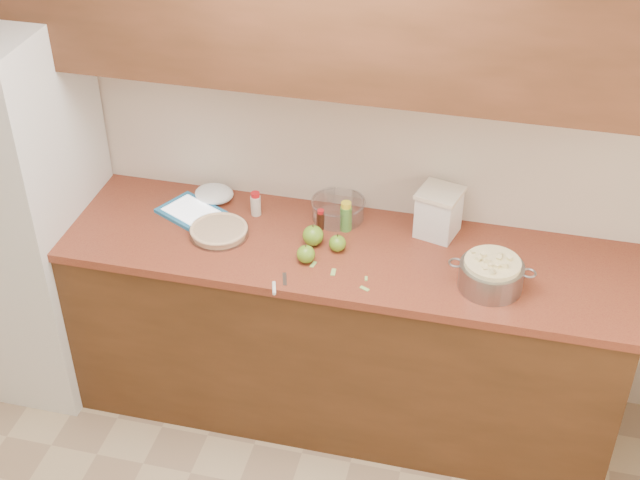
% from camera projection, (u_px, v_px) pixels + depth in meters
% --- Properties ---
extents(room_shell, '(3.60, 3.60, 3.60)m').
position_uv_depth(room_shell, '(190.00, 443.00, 2.38)').
color(room_shell, tan).
rests_on(room_shell, ground).
extents(counter_run, '(2.64, 0.68, 0.92)m').
position_uv_depth(counter_run, '(320.00, 326.00, 4.03)').
color(counter_run, '#532F17').
rests_on(counter_run, ground).
extents(fridge, '(0.70, 0.70, 1.80)m').
position_uv_depth(fridge, '(9.00, 209.00, 4.03)').
color(fridge, silver).
rests_on(fridge, ground).
extents(pie, '(0.26, 0.26, 0.04)m').
position_uv_depth(pie, '(219.00, 231.00, 3.81)').
color(pie, silver).
rests_on(pie, counter_run).
extents(colander, '(0.34, 0.25, 0.13)m').
position_uv_depth(colander, '(491.00, 275.00, 3.50)').
color(colander, gray).
rests_on(colander, counter_run).
extents(flour_canister, '(0.21, 0.21, 0.21)m').
position_uv_depth(flour_canister, '(439.00, 212.00, 3.77)').
color(flour_canister, white).
rests_on(flour_canister, counter_run).
extents(tablet, '(0.33, 0.30, 0.02)m').
position_uv_depth(tablet, '(191.00, 212.00, 3.95)').
color(tablet, teal).
rests_on(tablet, counter_run).
extents(paring_knife, '(0.06, 0.15, 0.01)m').
position_uv_depth(paring_knife, '(276.00, 286.00, 3.52)').
color(paring_knife, gray).
rests_on(paring_knife, counter_run).
extents(lemon_bottle, '(0.05, 0.05, 0.14)m').
position_uv_depth(lemon_bottle, '(346.00, 217.00, 3.82)').
color(lemon_bottle, '#4C8C38').
rests_on(lemon_bottle, counter_run).
extents(cinnamon_shaker, '(0.05, 0.05, 0.11)m').
position_uv_depth(cinnamon_shaker, '(256.00, 204.00, 3.92)').
color(cinnamon_shaker, beige).
rests_on(cinnamon_shaker, counter_run).
extents(vanilla_bottle, '(0.03, 0.03, 0.09)m').
position_uv_depth(vanilla_bottle, '(321.00, 220.00, 3.84)').
color(vanilla_bottle, black).
rests_on(vanilla_bottle, counter_run).
extents(mixing_bowl, '(0.24, 0.24, 0.09)m').
position_uv_depth(mixing_bowl, '(338.00, 208.00, 3.90)').
color(mixing_bowl, silver).
rests_on(mixing_bowl, counter_run).
extents(paper_towel, '(0.21, 0.19, 0.07)m').
position_uv_depth(paper_towel, '(214.00, 194.00, 4.02)').
color(paper_towel, white).
rests_on(paper_towel, counter_run).
extents(apple_left, '(0.09, 0.09, 0.10)m').
position_uv_depth(apple_left, '(313.00, 235.00, 3.74)').
color(apple_left, '#609121').
rests_on(apple_left, counter_run).
extents(apple_center, '(0.07, 0.07, 0.08)m').
position_uv_depth(apple_center, '(337.00, 243.00, 3.71)').
color(apple_center, '#609121').
rests_on(apple_center, counter_run).
extents(apple_front, '(0.08, 0.08, 0.09)m').
position_uv_depth(apple_front, '(306.00, 254.00, 3.65)').
color(apple_front, '#609121').
rests_on(apple_front, counter_run).
extents(peel_a, '(0.02, 0.03, 0.00)m').
position_uv_depth(peel_a, '(366.00, 279.00, 3.57)').
color(peel_a, '#97C45F').
rests_on(peel_a, counter_run).
extents(peel_b, '(0.02, 0.04, 0.00)m').
position_uv_depth(peel_b, '(313.00, 264.00, 3.65)').
color(peel_b, '#97C45F').
rests_on(peel_b, counter_run).
extents(peel_c, '(0.04, 0.03, 0.00)m').
position_uv_depth(peel_c, '(364.00, 289.00, 3.52)').
color(peel_c, '#97C45F').
rests_on(peel_c, counter_run).
extents(peel_d, '(0.02, 0.05, 0.00)m').
position_uv_depth(peel_d, '(333.00, 272.00, 3.61)').
color(peel_d, '#97C45F').
rests_on(peel_d, counter_run).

